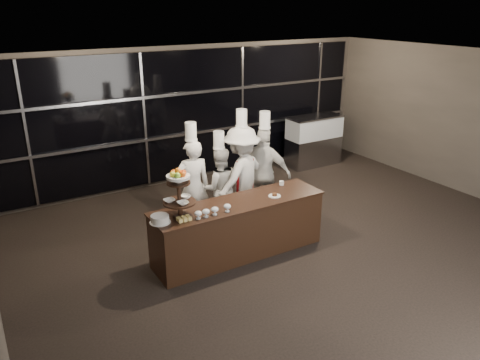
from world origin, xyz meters
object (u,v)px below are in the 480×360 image
chef_a (193,186)px  chef_c (242,176)px  buffet_counter (239,228)px  layer_cake (160,219)px  display_case (314,138)px  chef_b (220,187)px  chef_d (264,173)px  display_stand (179,189)px

chef_a → chef_c: bearing=-8.8°
buffet_counter → layer_cake: 1.43m
display_case → chef_b: size_ratio=0.78×
chef_d → chef_c: bearing=-178.4°
layer_cake → chef_c: 2.22m
chef_a → layer_cake: bearing=-132.6°
display_case → chef_b: 4.10m
chef_b → chef_a: bearing=176.9°
display_stand → layer_cake: 0.50m
chef_c → chef_b: bearing=164.1°
chef_a → chef_b: size_ratio=1.12×
chef_a → display_stand: bearing=-123.6°
layer_cake → chef_c: (1.97, 1.02, -0.05)m
chef_a → chef_d: (1.39, -0.13, 0.01)m
display_stand → chef_d: chef_d is taller
display_stand → chef_d: (2.13, 0.99, -0.45)m
chef_d → chef_a: bearing=174.8°
display_case → chef_c: 3.82m
display_case → chef_c: chef_c is taller
layer_cake → chef_a: chef_a is taller
buffet_counter → display_stand: size_ratio=3.81×
layer_cake → chef_b: size_ratio=0.17×
chef_d → display_stand: bearing=-155.1°
display_stand → display_case: bearing=30.7°
buffet_counter → layer_cake: size_ratio=9.47×
layer_cake → chef_d: 2.67m
layer_cake → chef_d: (2.46, 1.04, -0.09)m
layer_cake → chef_b: (1.58, 1.13, -0.22)m
display_stand → chef_c: bearing=30.7°
display_stand → chef_d: size_ratio=0.37×
chef_a → chef_d: bearing=-5.2°
chef_b → layer_cake: bearing=-144.3°
layer_cake → chef_c: chef_c is taller
display_case → chef_a: chef_a is taller
chef_a → chef_c: size_ratio=0.93×
chef_b → chef_d: bearing=-6.3°
buffet_counter → chef_b: 1.15m
chef_c → display_case: bearing=30.6°
display_case → chef_d: chef_d is taller
chef_a → chef_c: (0.90, -0.14, 0.05)m
chef_c → chef_d: chef_c is taller
buffet_counter → chef_c: bearing=56.8°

